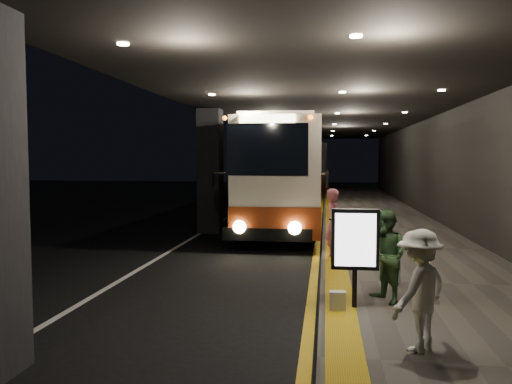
# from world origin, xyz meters

# --- Properties ---
(ground) EXTENTS (90.00, 90.00, 0.00)m
(ground) POSITION_xyz_m (0.00, 0.00, 0.00)
(ground) COLOR black
(lane_line_white) EXTENTS (0.12, 50.00, 0.01)m
(lane_line_white) POSITION_xyz_m (-1.80, 5.00, 0.01)
(lane_line_white) COLOR silver
(lane_line_white) RESTS_ON ground
(kerb_stripe_yellow) EXTENTS (0.18, 50.00, 0.01)m
(kerb_stripe_yellow) POSITION_xyz_m (2.35, 5.00, 0.01)
(kerb_stripe_yellow) COLOR gold
(kerb_stripe_yellow) RESTS_ON ground
(sidewalk) EXTENTS (4.50, 50.00, 0.15)m
(sidewalk) POSITION_xyz_m (4.75, 5.00, 0.07)
(sidewalk) COLOR #514C44
(sidewalk) RESTS_ON ground
(tactile_strip) EXTENTS (0.50, 50.00, 0.01)m
(tactile_strip) POSITION_xyz_m (2.85, 5.00, 0.16)
(tactile_strip) COLOR gold
(tactile_strip) RESTS_ON sidewalk
(terminal_wall) EXTENTS (0.10, 50.00, 6.00)m
(terminal_wall) POSITION_xyz_m (7.00, 5.00, 3.00)
(terminal_wall) COLOR black
(terminal_wall) RESTS_ON ground
(support_columns) EXTENTS (0.80, 24.80, 4.40)m
(support_columns) POSITION_xyz_m (-1.50, 4.00, 2.20)
(support_columns) COLOR black
(support_columns) RESTS_ON ground
(canopy) EXTENTS (9.00, 50.00, 0.40)m
(canopy) POSITION_xyz_m (2.50, 5.00, 4.60)
(canopy) COLOR black
(canopy) RESTS_ON support_columns
(coach_main) EXTENTS (2.94, 12.42, 3.85)m
(coach_main) POSITION_xyz_m (1.00, 6.14, 1.85)
(coach_main) COLOR beige
(coach_main) RESTS_ON ground
(coach_second) EXTENTS (3.25, 12.20, 3.79)m
(coach_second) POSITION_xyz_m (1.02, 19.25, 1.82)
(coach_second) COLOR beige
(coach_second) RESTS_ON ground
(passenger_boarding) EXTENTS (0.55, 0.71, 1.74)m
(passenger_boarding) POSITION_xyz_m (2.80, -0.91, 1.02)
(passenger_boarding) COLOR #AD5057
(passenger_boarding) RESTS_ON sidewalk
(passenger_waiting_green) EXTENTS (0.81, 0.92, 1.61)m
(passenger_waiting_green) POSITION_xyz_m (3.63, -4.70, 0.96)
(passenger_waiting_green) COLOR #40683A
(passenger_waiting_green) RESTS_ON sidewalk
(passenger_waiting_white) EXTENTS (1.03, 1.08, 1.57)m
(passenger_waiting_white) POSITION_xyz_m (3.80, -6.85, 0.94)
(passenger_waiting_white) COLOR white
(passenger_waiting_white) RESTS_ON sidewalk
(bag_polka) EXTENTS (0.28, 0.16, 0.32)m
(bag_polka) POSITION_xyz_m (3.95, -3.26, 0.31)
(bag_polka) COLOR black
(bag_polka) RESTS_ON sidewalk
(bag_plain) EXTENTS (0.26, 0.16, 0.32)m
(bag_plain) POSITION_xyz_m (2.80, -5.29, 0.31)
(bag_plain) COLOR #B6B4AA
(bag_plain) RESTS_ON sidewalk
(info_sign) EXTENTS (0.78, 0.13, 1.65)m
(info_sign) POSITION_xyz_m (3.08, -5.08, 1.26)
(info_sign) COLOR black
(info_sign) RESTS_ON sidewalk
(stanchion_post) EXTENTS (0.05, 0.05, 1.13)m
(stanchion_post) POSITION_xyz_m (2.75, -2.20, 0.72)
(stanchion_post) COLOR black
(stanchion_post) RESTS_ON sidewalk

